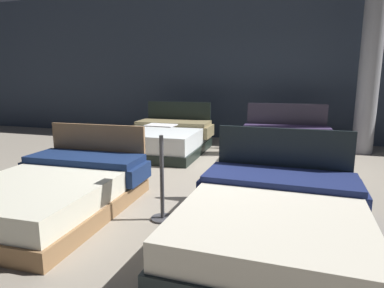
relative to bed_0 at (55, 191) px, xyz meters
name	(u,v)px	position (x,y,z in m)	size (l,w,h in m)	color
ground_plane	(201,181)	(1.20, 1.53, -0.23)	(18.00, 18.00, 0.02)	gray
showroom_back_wall	(244,63)	(1.20, 5.01, 1.53)	(18.00, 0.06, 3.50)	#333D4C
bed_0	(55,191)	(0.00, 0.00, 0.00)	(1.55, 2.05, 0.83)	olive
bed_1	(274,218)	(2.31, 0.03, -0.01)	(1.62, 2.05, 0.88)	black
bed_2	(165,139)	(0.02, 3.06, 0.04)	(1.61, 1.99, 0.92)	black
bed_3	(286,148)	(2.29, 3.03, 0.02)	(1.77, 2.24, 0.93)	#322C3A
price_sign	(162,184)	(1.20, 0.14, 0.16)	(0.28, 0.24, 0.98)	#3F3F44
support_pillar	(371,60)	(3.67, 4.20, 1.53)	(0.38, 0.38, 3.50)	#99999E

